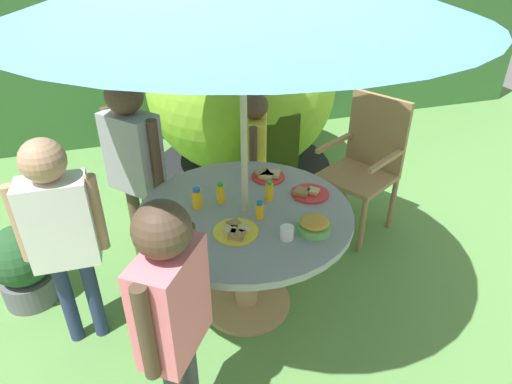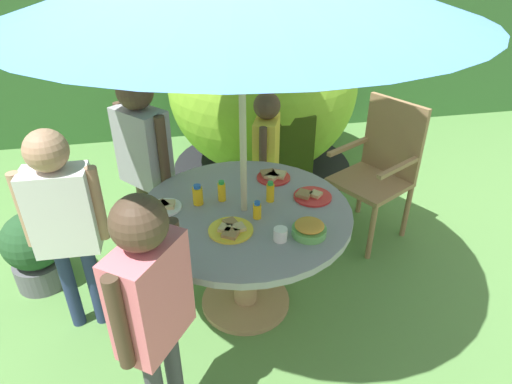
{
  "view_description": "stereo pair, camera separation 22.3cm",
  "coord_description": "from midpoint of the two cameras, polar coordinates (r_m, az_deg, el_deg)",
  "views": [
    {
      "loc": [
        -0.55,
        -2.0,
        2.08
      ],
      "look_at": [
        0.07,
        0.03,
        0.8
      ],
      "focal_mm": 31.02,
      "sensor_mm": 36.0,
      "label": 1
    },
    {
      "loc": [
        -0.33,
        -2.06,
        2.08
      ],
      "look_at": [
        0.07,
        0.03,
        0.8
      ],
      "focal_mm": 31.02,
      "sensor_mm": 36.0,
      "label": 2
    }
  ],
  "objects": [
    {
      "name": "plate_far_left",
      "position": [
        2.52,
        -9.25,
        -1.92
      ],
      "size": [
        0.19,
        0.19,
        0.03
      ],
      "color": "white",
      "rests_on": "garden_table"
    },
    {
      "name": "cup_near",
      "position": [
        2.25,
        6.03,
        -5.56
      ],
      "size": [
        0.07,
        0.07,
        0.07
      ],
      "primitive_type": "cylinder",
      "color": "white",
      "rests_on": "garden_table"
    },
    {
      "name": "plate_near_right",
      "position": [
        2.8,
        4.53,
        1.98
      ],
      "size": [
        0.21,
        0.21,
        0.03
      ],
      "color": "red",
      "rests_on": "garden_table"
    },
    {
      "name": "plate_far_right",
      "position": [
        2.31,
        -0.49,
        -4.94
      ],
      "size": [
        0.24,
        0.24,
        0.03
      ],
      "color": "yellow",
      "rests_on": "garden_table"
    },
    {
      "name": "potted_plant",
      "position": [
        3.19,
        -24.82,
        -6.74
      ],
      "size": [
        0.39,
        0.39,
        0.54
      ],
      "color": "#595960",
      "rests_on": "ground_plane"
    },
    {
      "name": "plate_mid_left",
      "position": [
        2.63,
        9.6,
        -0.57
      ],
      "size": [
        0.22,
        0.22,
        0.03
      ],
      "color": "red",
      "rests_on": "garden_table"
    },
    {
      "name": "hedge_backdrop",
      "position": [
        5.26,
        -6.33,
        19.08
      ],
      "size": [
        9.0,
        0.7,
        2.03
      ],
      "primitive_type": "cube",
      "color": "#33602D",
      "rests_on": "ground_plane"
    },
    {
      "name": "garden_table",
      "position": [
        2.58,
        1.0,
        -5.3
      ],
      "size": [
        1.21,
        1.21,
        0.71
      ],
      "color": "tan",
      "rests_on": "ground_plane"
    },
    {
      "name": "juice_bottle_center_back",
      "position": [
        2.39,
        2.83,
        -2.46
      ],
      "size": [
        0.05,
        0.05,
        0.1
      ],
      "color": "yellow",
      "rests_on": "garden_table"
    },
    {
      "name": "child_in_yellow_shirt",
      "position": [
        3.23,
        3.34,
        5.86
      ],
      "size": [
        0.25,
        0.36,
        1.12
      ],
      "rotation": [
        0.0,
        0.0,
        -1.93
      ],
      "color": "#3F3F47",
      "rests_on": "ground_plane"
    },
    {
      "name": "child_in_white_shirt",
      "position": [
        2.47,
        -21.38,
        -2.39
      ],
      "size": [
        0.43,
        0.21,
        1.26
      ],
      "rotation": [
        0.0,
        0.0,
        -0.03
      ],
      "color": "navy",
      "rests_on": "ground_plane"
    },
    {
      "name": "juice_bottle_near_left",
      "position": [
        2.54,
        4.37,
        -0.08
      ],
      "size": [
        0.05,
        0.05,
        0.13
      ],
      "color": "yellow",
      "rests_on": "garden_table"
    },
    {
      "name": "dome_tent",
      "position": [
        4.22,
        2.42,
        13.36
      ],
      "size": [
        1.8,
        1.8,
        1.63
      ],
      "rotation": [
        0.0,
        0.0,
        0.01
      ],
      "color": "#8CC633",
      "rests_on": "ground_plane"
    },
    {
      "name": "snack_bowl",
      "position": [
        2.3,
        9.66,
        -4.78
      ],
      "size": [
        0.18,
        0.18,
        0.08
      ],
      "color": "#66B259",
      "rests_on": "garden_table"
    },
    {
      "name": "ground_plane",
      "position": [
        2.94,
        0.9,
        -14.21
      ],
      "size": [
        10.0,
        10.0,
        0.02
      ],
      "primitive_type": "cube",
      "color": "#548442"
    },
    {
      "name": "child_in_grey_shirt",
      "position": [
        2.93,
        -12.28,
        5.6
      ],
      "size": [
        0.38,
        0.39,
        1.35
      ],
      "rotation": [
        0.0,
        0.0,
        -0.85
      ],
      "color": "brown",
      "rests_on": "ground_plane"
    },
    {
      "name": "child_in_pink_shirt",
      "position": [
        1.83,
        -9.96,
        -13.14
      ],
      "size": [
        0.34,
        0.38,
        1.28
      ],
      "rotation": [
        0.0,
        0.0,
        0.95
      ],
      "color": "#3F3F47",
      "rests_on": "ground_plane"
    },
    {
      "name": "juice_bottle_mid_right",
      "position": [
        2.52,
        -5.01,
        -0.48
      ],
      "size": [
        0.06,
        0.06,
        0.12
      ],
      "color": "yellow",
      "rests_on": "garden_table"
    },
    {
      "name": "wooden_chair",
      "position": [
        3.42,
        17.53,
        3.33
      ],
      "size": [
        0.64,
        0.65,
        1.04
      ],
      "rotation": [
        0.0,
        0.0,
        -1.07
      ],
      "color": "#93704C",
      "rests_on": "ground_plane"
    },
    {
      "name": "juice_bottle_center_front",
      "position": [
        2.54,
        -1.94,
        0.03
      ],
      "size": [
        0.05,
        0.05,
        0.13
      ],
      "color": "yellow",
      "rests_on": "garden_table"
    }
  ]
}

